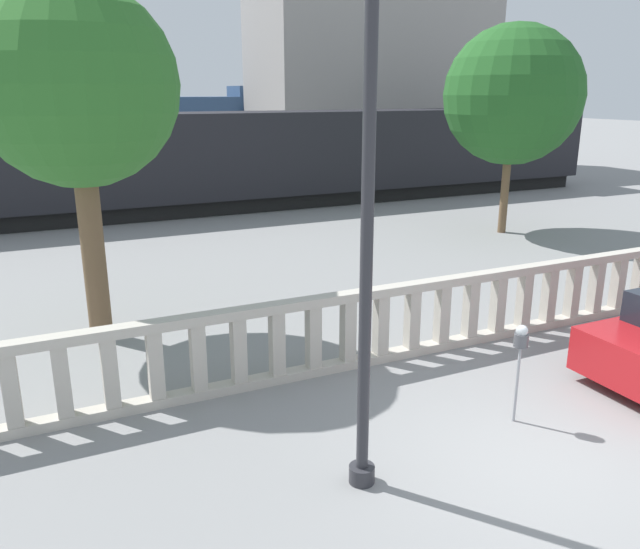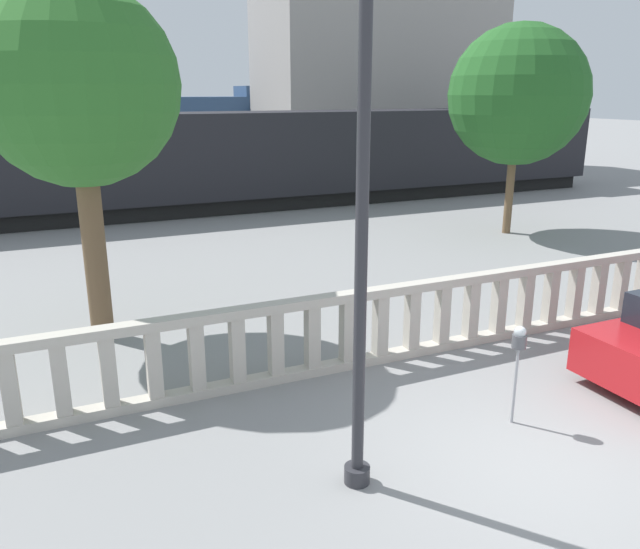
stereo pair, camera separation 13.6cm
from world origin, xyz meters
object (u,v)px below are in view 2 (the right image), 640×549
Objects in this scene: tree_left at (77,87)px; train_far at (28,135)px; parking_meter at (519,345)px; tree_right at (518,95)px; lamppost at (362,235)px; train_near at (287,157)px.

train_far is at bearing 92.11° from tree_left.
parking_meter is 12.42m from tree_right.
parking_meter is at bearing 7.47° from lamppost.
train_far is (-8.88, 14.23, 0.21)m from train_near.
train_near is at bearing -58.02° from train_far.
tree_right is (13.30, -21.59, 2.07)m from train_far.
train_near is at bearing 70.99° from lamppost.
parking_meter is at bearing -101.37° from train_near.
tree_left reaches higher than train_far.
lamppost is 14.07m from tree_right.
tree_left is at bearing -163.19° from tree_right.
train_far is at bearing 121.98° from train_near.
train_far is 4.93× the size of tree_left.
tree_left is (0.93, -25.32, 2.24)m from train_far.
lamppost is at bearing -109.01° from train_near.
tree_right reaches higher than parking_meter.
lamppost is 6.36m from tree_left.
train_far is 4.78× the size of tree_right.
lamppost is 3.05m from parking_meter.
lamppost is at bearing -137.00° from tree_right.
train_near is (3.34, 16.59, 0.74)m from parking_meter.
parking_meter is 0.23× the size of tree_left.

